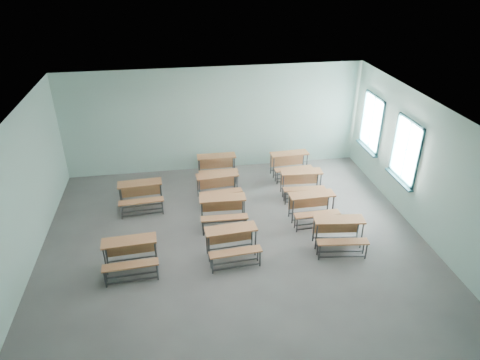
% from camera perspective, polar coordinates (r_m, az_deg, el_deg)
% --- Properties ---
extents(room, '(9.04, 8.04, 3.24)m').
position_cam_1_polar(room, '(9.47, -0.26, -0.25)').
color(room, slate).
rests_on(room, ground).
extents(desk_unit_r0c0, '(1.19, 0.83, 0.72)m').
position_cam_1_polar(desk_unit_r0c0, '(9.49, -14.44, -9.26)').
color(desk_unit_r0c0, '#A0623A').
rests_on(desk_unit_r0c0, ground).
extents(desk_unit_r0c1, '(1.20, 0.85, 0.72)m').
position_cam_1_polar(desk_unit_r0c1, '(9.54, -1.08, -7.96)').
color(desk_unit_r0c1, '#A0623A').
rests_on(desk_unit_r0c1, ground).
extents(desk_unit_r0c2, '(1.23, 0.90, 0.72)m').
position_cam_1_polar(desk_unit_r0c2, '(10.10, 13.10, -6.51)').
color(desk_unit_r0c2, '#A0623A').
rests_on(desk_unit_r0c2, ground).
extents(desk_unit_r1c1, '(1.18, 0.81, 0.72)m').
position_cam_1_polar(desk_unit_r1c1, '(10.65, -2.28, -3.69)').
color(desk_unit_r1c1, '#A0623A').
rests_on(desk_unit_r1c1, ground).
extents(desk_unit_r1c2, '(1.16, 0.79, 0.72)m').
position_cam_1_polar(desk_unit_r1c2, '(10.94, 9.66, -3.17)').
color(desk_unit_r1c2, '#A0623A').
rests_on(desk_unit_r1c2, ground).
extents(desk_unit_r2c0, '(1.19, 0.84, 0.72)m').
position_cam_1_polar(desk_unit_r2c0, '(11.60, -13.11, -1.58)').
color(desk_unit_r2c0, '#A0623A').
rests_on(desk_unit_r2c0, ground).
extents(desk_unit_r2c1, '(1.21, 0.87, 0.72)m').
position_cam_1_polar(desk_unit_r2c1, '(11.71, -2.93, -0.50)').
color(desk_unit_r2c1, '#A0623A').
rests_on(desk_unit_r2c1, ground).
extents(desk_unit_r2c2, '(1.20, 0.85, 0.72)m').
position_cam_1_polar(desk_unit_r2c2, '(11.99, 8.23, -0.04)').
color(desk_unit_r2c2, '#A0623A').
rests_on(desk_unit_r2c2, ground).
extents(desk_unit_r3c1, '(1.15, 0.77, 0.72)m').
position_cam_1_polar(desk_unit_r3c1, '(12.79, -3.09, 2.13)').
color(desk_unit_r3c1, '#A0623A').
rests_on(desk_unit_r3c1, ground).
extents(desk_unit_r3c2, '(1.19, 0.83, 0.72)m').
position_cam_1_polar(desk_unit_r3c2, '(13.02, 6.69, 2.49)').
color(desk_unit_r3c2, '#A0623A').
rests_on(desk_unit_r3c2, ground).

